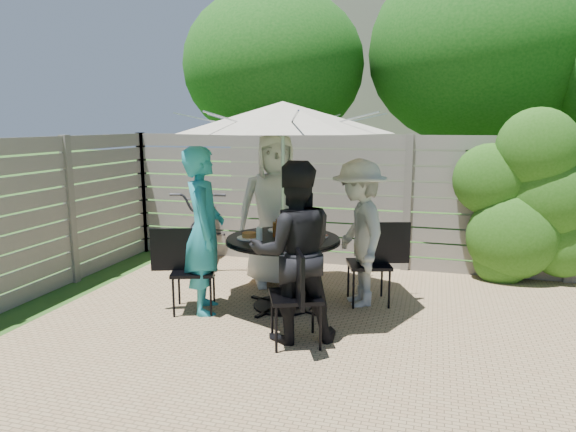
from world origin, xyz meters
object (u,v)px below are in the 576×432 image
(plate_back, at_px, (279,228))
(glass_right, at_px, (306,228))
(person_front, at_px, (294,252))
(patio_table, at_px, (283,259))
(person_left, at_px, (204,231))
(coffee_cup, at_px, (290,228))
(plate_right, at_px, (316,234))
(umbrella, at_px, (283,117))
(glass_left, at_px, (259,234))
(chair_right, at_px, (370,280))
(person_right, at_px, (359,233))
(plate_left, at_px, (249,236))
(chair_back, at_px, (274,261))
(chair_front, at_px, (296,316))
(plate_front, at_px, (287,243))
(chair_left, at_px, (193,287))
(bicycle, at_px, (206,226))
(glass_front, at_px, (296,236))
(person_back, at_px, (275,210))
(syrup_jug, at_px, (277,229))

(plate_back, bearing_deg, glass_right, -21.10)
(person_front, relative_size, plate_back, 6.41)
(patio_table, height_order, person_left, person_left)
(person_front, relative_size, coffee_cup, 13.89)
(plate_back, xyz_separation_m, plate_right, (0.47, -0.19, 0.00))
(umbrella, relative_size, glass_left, 21.38)
(chair_right, relative_size, plate_right, 3.57)
(chair_right, distance_m, person_right, 0.55)
(person_left, xyz_separation_m, plate_left, (0.43, 0.19, -0.07))
(plate_right, bearing_deg, plate_back, 158.39)
(chair_back, height_order, chair_front, chair_front)
(patio_table, bearing_deg, chair_front, -66.61)
(plate_front, distance_m, coffee_cup, 0.59)
(plate_left, xyz_separation_m, glass_left, (0.13, -0.06, 0.05))
(umbrella, relative_size, person_right, 1.85)
(plate_back, height_order, plate_front, same)
(chair_front, bearing_deg, person_left, 40.91)
(plate_back, relative_size, glass_right, 1.86)
(chair_left, distance_m, coffee_cup, 1.23)
(bicycle, bearing_deg, person_left, -80.82)
(plate_right, bearing_deg, umbrella, -156.61)
(patio_table, distance_m, person_front, 0.88)
(plate_front, distance_m, glass_left, 0.37)
(glass_right, xyz_separation_m, coffee_cup, (-0.19, 0.04, -0.01))
(umbrella, height_order, coffee_cup, umbrella)
(plate_back, relative_size, glass_front, 1.86)
(person_right, bearing_deg, patio_table, -90.00)
(person_back, height_order, person_right, person_back)
(plate_back, relative_size, plate_front, 1.00)
(patio_table, distance_m, syrup_jug, 0.33)
(person_back, bearing_deg, bicycle, 128.29)
(plate_right, bearing_deg, chair_right, 23.25)
(patio_table, distance_m, chair_front, 1.00)
(chair_back, bearing_deg, glass_right, 14.27)
(chair_left, distance_m, plate_back, 1.16)
(syrup_jug, height_order, bicycle, bicycle)
(glass_front, bearing_deg, plate_back, 123.00)
(coffee_cup, bearing_deg, chair_left, -144.99)
(person_right, distance_m, plate_back, 0.90)
(chair_right, height_order, plate_back, chair_right)
(person_front, bearing_deg, person_back, -90.00)
(person_left, relative_size, glass_front, 12.58)
(plate_left, distance_m, glass_front, 0.53)
(person_back, distance_m, syrup_jug, 0.79)
(person_back, bearing_deg, plate_front, -90.00)
(person_front, bearing_deg, plate_back, -90.00)
(syrup_jug, bearing_deg, coffee_cup, 70.13)
(person_back, height_order, plate_left, person_back)
(patio_table, xyz_separation_m, syrup_jug, (-0.07, 0.02, 0.32))
(umbrella, distance_m, person_back, 1.38)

